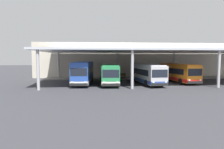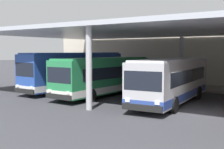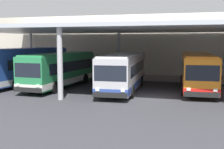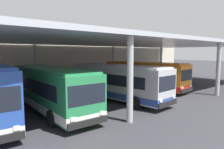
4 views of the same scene
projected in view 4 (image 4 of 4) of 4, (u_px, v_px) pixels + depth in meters
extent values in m
plane|color=#333338|center=(158.00, 100.00, 18.48)|extent=(200.00, 200.00, 0.00)
cube|color=gray|center=(87.00, 84.00, 27.42)|extent=(42.00, 4.50, 0.18)
cube|color=beige|center=(74.00, 56.00, 29.50)|extent=(48.00, 1.60, 7.54)
cube|color=silver|center=(118.00, 42.00, 22.10)|extent=(40.00, 17.00, 0.30)
cylinder|color=#B2B2B7|center=(130.00, 80.00, 12.35)|extent=(0.40, 0.40, 5.25)
cylinder|color=#B2B2B7|center=(35.00, 66.00, 24.54)|extent=(0.40, 0.40, 5.25)
cylinder|color=#B2B2B7|center=(218.00, 69.00, 20.24)|extent=(0.40, 0.40, 5.25)
cylinder|color=#B2B2B7|center=(114.00, 63.00, 32.43)|extent=(0.40, 0.40, 5.25)
cylinder|color=#B2B2B7|center=(161.00, 61.00, 40.31)|extent=(0.40, 0.40, 5.25)
cube|color=white|center=(17.00, 128.00, 9.11)|extent=(0.28, 0.10, 0.20)
cylinder|color=black|center=(15.00, 122.00, 11.08)|extent=(0.35, 1.02, 1.00)
cube|color=#28844C|center=(50.00, 88.00, 14.87)|extent=(2.82, 10.47, 2.70)
cube|color=white|center=(51.00, 101.00, 14.98)|extent=(2.84, 10.49, 0.50)
cube|color=black|center=(49.00, 84.00, 14.96)|extent=(2.80, 8.60, 0.90)
cube|color=black|center=(87.00, 95.00, 10.81)|extent=(2.30, 0.19, 1.10)
cube|color=black|center=(88.00, 122.00, 10.90)|extent=(2.45, 0.24, 0.36)
cube|color=#2A8B50|center=(50.00, 69.00, 14.72)|extent=(2.61, 10.05, 0.12)
cube|color=yellow|center=(87.00, 79.00, 10.75)|extent=(1.75, 0.17, 0.28)
cube|color=white|center=(73.00, 119.00, 10.32)|extent=(0.28, 0.09, 0.20)
cube|color=white|center=(102.00, 113.00, 11.42)|extent=(0.28, 0.09, 0.20)
cylinder|color=black|center=(52.00, 118.00, 11.72)|extent=(0.31, 1.01, 1.00)
cylinder|color=black|center=(88.00, 111.00, 13.23)|extent=(0.31, 1.01, 1.00)
cylinder|color=black|center=(22.00, 100.00, 16.48)|extent=(0.31, 1.01, 1.00)
cylinder|color=black|center=(52.00, 96.00, 17.98)|extent=(0.31, 1.01, 1.00)
cube|color=#B7B7BC|center=(116.00, 81.00, 18.54)|extent=(3.29, 10.56, 2.70)
cube|color=#2D4799|center=(116.00, 92.00, 18.65)|extent=(3.31, 10.58, 0.50)
cube|color=black|center=(115.00, 78.00, 18.62)|extent=(3.19, 8.70, 0.90)
cube|color=black|center=(167.00, 83.00, 14.85)|extent=(2.30, 0.30, 1.10)
cube|color=black|center=(168.00, 104.00, 14.94)|extent=(2.46, 0.35, 0.36)
cube|color=silver|center=(116.00, 66.00, 18.39)|extent=(3.06, 10.13, 0.12)
cube|color=yellow|center=(167.00, 72.00, 14.78)|extent=(1.75, 0.25, 0.28)
cube|color=white|center=(161.00, 101.00, 14.28)|extent=(0.29, 0.10, 0.20)
cube|color=white|center=(174.00, 97.00, 15.54)|extent=(0.29, 0.10, 0.20)
cylinder|color=black|center=(135.00, 102.00, 15.53)|extent=(0.36, 1.02, 1.00)
cylinder|color=black|center=(154.00, 97.00, 17.23)|extent=(0.36, 1.02, 1.00)
cylinder|color=black|center=(87.00, 92.00, 19.85)|extent=(0.36, 1.02, 1.00)
cylinder|color=black|center=(105.00, 89.00, 21.55)|extent=(0.36, 1.02, 1.00)
cube|color=orange|center=(144.00, 75.00, 23.97)|extent=(3.28, 10.56, 2.70)
cube|color=red|center=(144.00, 83.00, 24.08)|extent=(3.30, 10.58, 0.50)
cube|color=black|center=(143.00, 72.00, 24.05)|extent=(3.18, 8.70, 0.90)
cube|color=black|center=(186.00, 75.00, 20.27)|extent=(2.30, 0.29, 1.10)
cube|color=black|center=(187.00, 90.00, 20.37)|extent=(2.46, 0.34, 0.36)
cube|color=orange|center=(144.00, 63.00, 23.82)|extent=(3.05, 10.13, 0.12)
cube|color=yellow|center=(186.00, 67.00, 20.21)|extent=(1.75, 0.25, 0.28)
cube|color=white|center=(182.00, 88.00, 19.71)|extent=(0.29, 0.10, 0.20)
cube|color=white|center=(191.00, 86.00, 20.96)|extent=(0.29, 0.10, 0.20)
cylinder|color=black|center=(162.00, 90.00, 20.95)|extent=(0.35, 1.02, 1.00)
cylinder|color=black|center=(174.00, 87.00, 22.66)|extent=(0.35, 1.02, 1.00)
cylinder|color=black|center=(119.00, 83.00, 25.28)|extent=(0.35, 1.02, 1.00)
cylinder|color=black|center=(132.00, 81.00, 26.98)|extent=(0.35, 1.02, 1.00)
cube|color=brown|center=(46.00, 84.00, 23.76)|extent=(1.80, 0.44, 0.08)
cube|color=brown|center=(45.00, 82.00, 23.89)|extent=(1.80, 0.06, 0.44)
cube|color=#2D2D33|center=(40.00, 87.00, 23.34)|extent=(0.10, 0.36, 0.45)
cube|color=#2D2D33|center=(52.00, 85.00, 24.23)|extent=(0.10, 0.36, 0.45)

